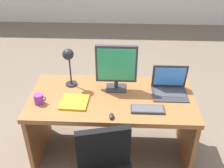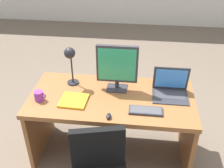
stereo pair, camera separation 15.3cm
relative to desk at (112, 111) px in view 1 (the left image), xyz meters
The scene contains 9 objects.
ground 1.56m from the desk, 90.00° to the left, with size 12.00×12.00×0.00m, color #6B5B4C.
desk is the anchor object (origin of this frame).
monitor 0.48m from the desk, 69.84° to the left, with size 0.40×0.16×0.47m.
laptop 0.64m from the desk, ahead, with size 0.34×0.28×0.27m.
keyboard 0.46m from the desk, 36.09° to the right, with size 0.30×0.12×0.02m.
mouse 0.42m from the desk, 88.06° to the right, with size 0.04×0.08×0.03m.
desk_lamp 0.68m from the desk, 162.90° to the left, with size 0.12×0.14×0.42m.
book 0.44m from the desk, 154.76° to the right, with size 0.26×0.25×0.02m.
coffee_mug 0.74m from the desk, 165.08° to the right, with size 0.11×0.09×0.10m.
Camera 1 is at (0.10, -2.15, 2.26)m, focal length 43.66 mm.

